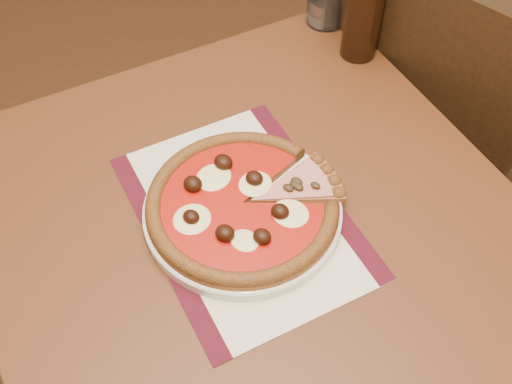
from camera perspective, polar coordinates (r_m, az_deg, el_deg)
table at (r=1.07m, az=-0.66°, el=-5.10°), size 1.06×1.06×0.75m
chair_far at (r=1.48m, az=15.25°, el=6.36°), size 0.48×0.48×0.93m
placemat at (r=0.98m, az=-1.19°, el=-2.14°), size 0.49×0.43×0.00m
plate at (r=0.97m, az=-1.20°, el=-1.79°), size 0.30×0.30×0.02m
pizza at (r=0.96m, az=-1.24°, el=-1.08°), size 0.29×0.29×0.04m
ham_slice at (r=0.98m, az=4.51°, el=0.09°), size 0.11×0.14×0.02m
bottle at (r=1.22m, az=9.52°, el=15.37°), size 0.07×0.07×0.23m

